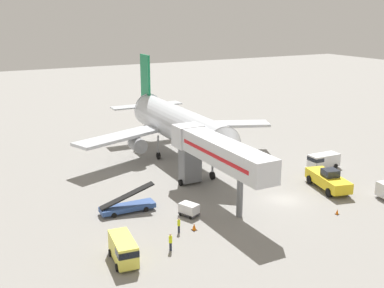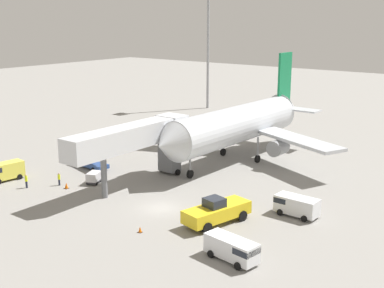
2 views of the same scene
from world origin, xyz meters
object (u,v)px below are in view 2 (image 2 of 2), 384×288
object	(u,v)px
service_van_outer_left	(233,248)
safety_cone_bravo	(66,185)
service_van_mid_center	(296,205)
airplane_at_gate	(239,124)
belt_loader_truck	(89,162)
service_van_mid_right	(4,171)
ground_crew_worker_midground	(59,179)
baggage_cart_near_left	(94,177)
safety_cone_alpha	(140,229)
ground_crew_worker_foreground	(26,181)
jet_bridge	(137,139)
apron_light_mast	(208,18)
pushback_tug	(217,211)

from	to	relation	value
service_van_outer_left	safety_cone_bravo	world-z (taller)	service_van_outer_left
service_van_mid_center	airplane_at_gate	bearing A→B (deg)	138.39
service_van_mid_center	belt_loader_truck	bearing A→B (deg)	-177.40
service_van_mid_right	safety_cone_bravo	xyz separation A→B (m)	(8.73, 2.76, -0.92)
ground_crew_worker_midground	belt_loader_truck	bearing A→B (deg)	110.69
service_van_mid_center	baggage_cart_near_left	size ratio (longest dim) A/B	1.91
ground_crew_worker_midground	safety_cone_alpha	world-z (taller)	ground_crew_worker_midground
service_van_outer_left	ground_crew_worker_foreground	world-z (taller)	service_van_outer_left
jet_bridge	baggage_cart_near_left	world-z (taller)	jet_bridge
ground_crew_worker_midground	apron_light_mast	bearing A→B (deg)	107.23
service_van_mid_center	baggage_cart_near_left	distance (m)	25.52
service_van_outer_left	airplane_at_gate	bearing A→B (deg)	121.50
pushback_tug	service_van_mid_right	distance (m)	29.81
belt_loader_truck	safety_cone_alpha	size ratio (longest dim) A/B	10.31
service_van_outer_left	apron_light_mast	xyz separation A→B (m)	(-45.34, 59.59, 18.88)
pushback_tug	baggage_cart_near_left	distance (m)	19.50
pushback_tug	ground_crew_worker_midground	bearing A→B (deg)	-174.75
airplane_at_gate	service_van_outer_left	world-z (taller)	airplane_at_gate
belt_loader_truck	ground_crew_worker_foreground	xyz separation A→B (m)	(0.39, -10.45, 0.17)
ground_crew_worker_foreground	service_van_mid_center	bearing A→B (deg)	21.43
ground_crew_worker_foreground	apron_light_mast	world-z (taller)	apron_light_mast
belt_loader_truck	safety_cone_bravo	size ratio (longest dim) A/B	8.21
belt_loader_truck	apron_light_mast	size ratio (longest dim) A/B	0.21
airplane_at_gate	pushback_tug	bearing A→B (deg)	-62.88
jet_bridge	service_van_outer_left	xyz separation A→B (m)	(20.33, -9.87, -4.78)
safety_cone_alpha	safety_cone_bravo	size ratio (longest dim) A/B	0.80
belt_loader_truck	service_van_outer_left	world-z (taller)	belt_loader_truck
belt_loader_truck	apron_light_mast	bearing A→B (deg)	106.69
belt_loader_truck	safety_cone_bravo	xyz separation A→B (m)	(4.45, -7.65, -0.37)
pushback_tug	safety_cone_bravo	world-z (taller)	pushback_tug
baggage_cart_near_left	safety_cone_bravo	bearing A→B (deg)	-109.20
service_van_mid_right	ground_crew_worker_foreground	bearing A→B (deg)	-0.53
belt_loader_truck	service_van_mid_center	size ratio (longest dim) A/B	1.37
airplane_at_gate	ground_crew_worker_foreground	size ratio (longest dim) A/B	19.28
service_van_mid_right	service_van_outer_left	bearing A→B (deg)	-1.37
service_van_mid_right	apron_light_mast	bearing A→B (deg)	99.87
baggage_cart_near_left	ground_crew_worker_midground	xyz separation A→B (m)	(-2.85, -3.17, 0.06)
pushback_tug	service_van_mid_right	world-z (taller)	pushback_tug
baggage_cart_near_left	apron_light_mast	size ratio (longest dim) A/B	0.08
service_van_outer_left	safety_cone_bravo	distance (m)	26.65
pushback_tug	apron_light_mast	distance (m)	69.31
service_van_mid_right	ground_crew_worker_foreground	xyz separation A→B (m)	(4.67, -0.04, -0.37)
airplane_at_gate	ground_crew_worker_foreground	distance (m)	30.06
pushback_tug	belt_loader_truck	bearing A→B (deg)	167.96
belt_loader_truck	service_van_outer_left	distance (m)	32.83
safety_cone_alpha	apron_light_mast	size ratio (longest dim) A/B	0.02
service_van_mid_center	safety_cone_bravo	size ratio (longest dim) A/B	5.98
ground_crew_worker_foreground	ground_crew_worker_midground	world-z (taller)	ground_crew_worker_foreground
service_van_mid_right	pushback_tug	bearing A→B (deg)	9.76
airplane_at_gate	ground_crew_worker_midground	xyz separation A→B (m)	(-11.44, -23.27, -4.49)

